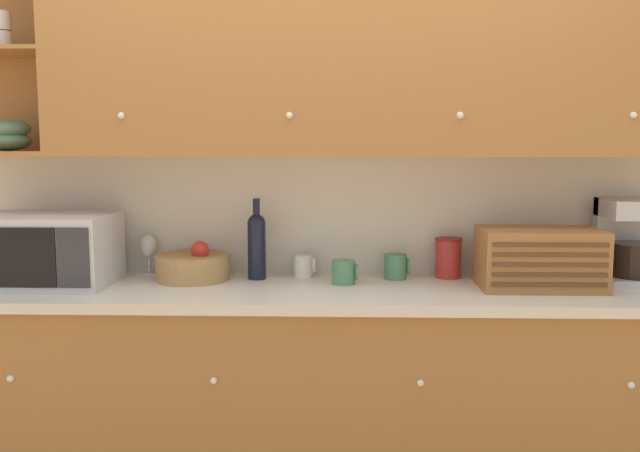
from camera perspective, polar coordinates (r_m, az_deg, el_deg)
wall_back at (r=3.12m, az=0.14°, el=3.23°), size 5.38×0.06×2.60m
counter_unit at (r=2.97m, az=-0.06°, el=-13.57°), size 3.00×0.63×0.92m
backsplash_panel at (r=3.09m, az=0.12°, el=0.93°), size 2.98×0.01×0.52m
upper_cabinets at (r=2.92m, az=3.52°, el=14.10°), size 2.98×0.38×0.87m
microwave at (r=3.07m, az=-21.30°, el=-1.78°), size 0.55×0.40×0.28m
wine_glass at (r=3.17m, az=-13.56°, el=-1.68°), size 0.07×0.07×0.17m
fruit_basket at (r=3.01m, az=-10.15°, el=-3.21°), size 0.31×0.31×0.17m
wine_bottle at (r=2.99m, az=-5.09°, el=-1.36°), size 0.08×0.08×0.34m
mug at (r=3.04m, az=-1.30°, el=-3.21°), size 0.09×0.08×0.09m
mug_patterned_third at (r=2.89m, az=1.95°, el=-3.71°), size 0.11×0.09×0.10m
mug_blue_second at (r=3.01m, az=6.10°, el=-3.24°), size 0.11×0.10×0.10m
storage_canister at (r=3.06m, az=10.22°, el=-2.52°), size 0.11×0.11×0.17m
bread_box at (r=2.93m, az=17.16°, el=-2.51°), size 0.47×0.29×0.23m
coffee_maker at (r=3.18m, az=23.69°, el=-1.09°), size 0.25×0.25×0.34m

